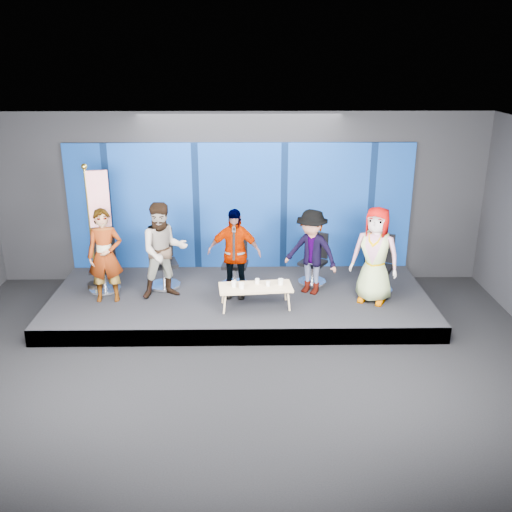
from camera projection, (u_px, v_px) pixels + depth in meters
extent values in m
plane|color=black|center=(238.00, 379.00, 8.47)|extent=(10.00, 10.00, 0.00)
cube|color=black|center=(240.00, 199.00, 11.65)|extent=(10.00, 0.02, 3.50)
cube|color=black|center=(229.00, 466.00, 4.11)|extent=(10.00, 0.02, 3.50)
cube|color=black|center=(236.00, 141.00, 7.29)|extent=(10.00, 8.00, 0.02)
cube|color=black|center=(240.00, 300.00, 10.77)|extent=(7.00, 3.00, 0.30)
cube|color=navy|center=(240.00, 207.00, 11.65)|extent=(7.00, 0.08, 2.60)
cylinder|color=silver|center=(105.00, 289.00, 10.82)|extent=(0.65, 0.65, 0.06)
cylinder|color=silver|center=(104.00, 278.00, 10.74)|extent=(0.07, 0.07, 0.40)
cube|color=black|center=(103.00, 268.00, 10.67)|extent=(0.52, 0.52, 0.07)
cube|color=black|center=(103.00, 248.00, 10.79)|extent=(0.44, 0.09, 0.55)
imported|color=black|center=(105.00, 256.00, 10.15)|extent=(0.66, 0.47, 1.71)
cylinder|color=silver|center=(165.00, 285.00, 11.00)|extent=(0.78, 0.78, 0.06)
cylinder|color=silver|center=(164.00, 274.00, 10.92)|extent=(0.07, 0.07, 0.42)
cube|color=black|center=(164.00, 264.00, 10.85)|extent=(0.62, 0.62, 0.07)
cube|color=black|center=(161.00, 243.00, 10.96)|extent=(0.45, 0.18, 0.57)
imported|color=black|center=(164.00, 251.00, 10.30)|extent=(1.03, 0.90, 1.79)
cylinder|color=silver|center=(235.00, 285.00, 11.03)|extent=(0.65, 0.65, 0.06)
cylinder|color=silver|center=(235.00, 274.00, 10.96)|extent=(0.07, 0.07, 0.39)
cube|color=black|center=(235.00, 265.00, 10.89)|extent=(0.52, 0.52, 0.07)
cube|color=black|center=(236.00, 245.00, 11.00)|extent=(0.43, 0.10, 0.53)
imported|color=black|center=(234.00, 253.00, 10.34)|extent=(1.02, 0.52, 1.67)
cylinder|color=silver|center=(312.00, 282.00, 11.18)|extent=(0.77, 0.77, 0.06)
cylinder|color=silver|center=(312.00, 272.00, 11.11)|extent=(0.07, 0.07, 0.37)
cube|color=black|center=(313.00, 263.00, 11.04)|extent=(0.62, 0.62, 0.07)
cube|color=black|center=(318.00, 245.00, 11.12)|extent=(0.37, 0.26, 0.51)
imported|color=black|center=(311.00, 252.00, 10.50)|extent=(1.20, 1.06, 1.61)
cylinder|color=silver|center=(376.00, 290.00, 10.80)|extent=(0.82, 0.82, 0.06)
cylinder|color=silver|center=(377.00, 278.00, 10.72)|extent=(0.07, 0.07, 0.41)
cube|color=black|center=(378.00, 268.00, 10.65)|extent=(0.66, 0.66, 0.07)
cube|color=black|center=(382.00, 247.00, 10.74)|extent=(0.42, 0.25, 0.56)
imported|color=black|center=(375.00, 255.00, 10.12)|extent=(1.02, 0.88, 1.76)
cube|color=tan|center=(256.00, 287.00, 10.03)|extent=(1.32, 0.66, 0.04)
cylinder|color=tan|center=(225.00, 304.00, 9.84)|extent=(0.04, 0.04, 0.35)
cylinder|color=tan|center=(223.00, 294.00, 10.23)|extent=(0.04, 0.04, 0.35)
cylinder|color=tan|center=(289.00, 301.00, 9.95)|extent=(0.04, 0.04, 0.35)
cylinder|color=tan|center=(285.00, 292.00, 10.35)|extent=(0.04, 0.04, 0.35)
cylinder|color=white|center=(234.00, 284.00, 9.99)|extent=(0.09, 0.09, 0.10)
cylinder|color=white|center=(242.00, 286.00, 9.90)|extent=(0.09, 0.09, 0.11)
cylinder|color=white|center=(257.00, 281.00, 10.12)|extent=(0.08, 0.08, 0.09)
cylinder|color=white|center=(268.00, 284.00, 10.01)|extent=(0.07, 0.07, 0.09)
cylinder|color=white|center=(281.00, 282.00, 10.07)|extent=(0.09, 0.09, 0.11)
cylinder|color=black|center=(96.00, 285.00, 10.95)|extent=(0.32, 0.32, 0.10)
cylinder|color=gold|center=(90.00, 228.00, 10.56)|extent=(0.04, 0.04, 2.20)
sphere|color=gold|center=(84.00, 167.00, 10.18)|extent=(0.11, 0.11, 0.11)
cube|color=#AE1326|center=(99.00, 199.00, 10.40)|extent=(0.38, 0.13, 1.05)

